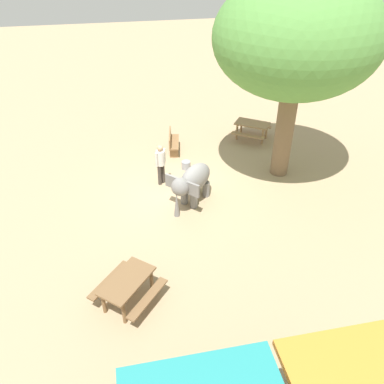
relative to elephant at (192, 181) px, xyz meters
name	(u,v)px	position (x,y,z in m)	size (l,w,h in m)	color
ground_plane	(178,190)	(0.36, -0.83, -0.88)	(60.00, 60.00, 0.00)	tan
elephant	(192,181)	(0.00, 0.00, 0.00)	(1.86, 1.86, 1.38)	slate
person_handler	(161,162)	(0.91, -1.43, 0.07)	(0.41, 0.36, 1.62)	#3F3833
shade_tree_main	(298,39)	(-3.77, -1.31, 4.23)	(5.67, 5.19, 7.17)	brown
wooden_bench	(173,142)	(0.10, -3.83, -0.41)	(0.63, 1.45, 0.88)	olive
picnic_table_near	(128,285)	(2.49, 4.00, -0.29)	(2.10, 2.10, 0.78)	brown
picnic_table_far	(252,127)	(-3.63, -4.32, -0.29)	(2.08, 2.07, 0.78)	#9E7A51
feed_bucket	(186,165)	(-0.20, -2.31, -0.72)	(0.36, 0.36, 0.32)	gray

